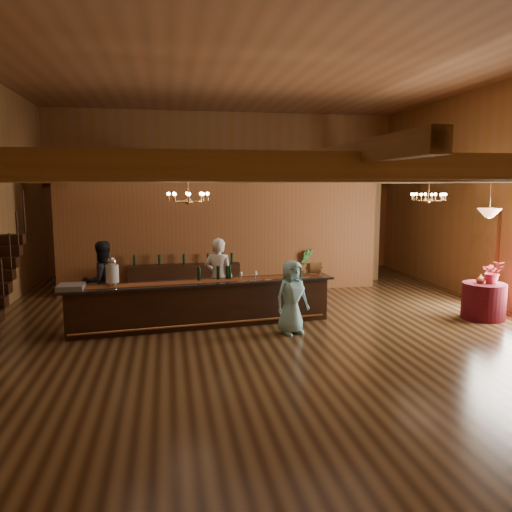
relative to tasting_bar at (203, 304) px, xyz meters
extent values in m
plane|color=brown|center=(1.32, -0.04, -0.49)|extent=(14.00, 14.00, 0.00)
plane|color=#94623D|center=(1.32, -0.04, 5.01)|extent=(14.00, 14.00, 0.00)
cube|color=#98633C|center=(1.32, 6.96, 2.26)|extent=(12.00, 0.10, 5.50)
cube|color=#98633C|center=(1.32, -7.04, 2.26)|extent=(12.00, 0.10, 5.50)
cube|color=olive|center=(1.32, -5.54, 2.71)|extent=(11.90, 0.20, 0.28)
cube|color=olive|center=(1.32, -3.04, 2.71)|extent=(11.90, 0.20, 0.28)
cube|color=olive|center=(1.32, -0.54, 2.71)|extent=(11.90, 0.20, 0.28)
cube|color=olive|center=(1.32, 1.96, 2.71)|extent=(11.90, 0.20, 0.28)
cube|color=olive|center=(1.32, 4.46, 2.71)|extent=(11.90, 0.20, 0.28)
cube|color=olive|center=(1.32, 6.76, 2.71)|extent=(11.90, 0.20, 0.28)
cube|color=olive|center=(-3.18, -0.04, 2.85)|extent=(0.18, 13.90, 0.22)
cube|color=olive|center=(1.32, -0.04, 2.85)|extent=(0.18, 13.90, 0.22)
cube|color=olive|center=(5.82, -0.04, 2.85)|extent=(0.18, 13.90, 0.22)
cube|color=olive|center=(-3.18, 4.46, 1.11)|extent=(0.20, 0.20, 3.20)
cube|color=olive|center=(5.82, 4.46, 1.11)|extent=(0.20, 0.20, 3.20)
cube|color=brown|center=(0.82, 3.46, 1.06)|extent=(9.00, 0.18, 3.10)
cube|color=white|center=(7.27, 0.96, 1.06)|extent=(0.12, 1.05, 1.75)
cube|color=black|center=(2.32, 5.46, 0.06)|extent=(1.20, 0.60, 1.10)
cube|color=brown|center=(-0.68, 5.46, 0.01)|extent=(1.00, 0.60, 1.00)
cube|color=black|center=(0.00, 0.00, -0.03)|extent=(5.58, 1.25, 0.92)
cube|color=black|center=(0.00, 0.00, 0.45)|extent=(5.87, 1.40, 0.05)
cube|color=maroon|center=(0.00, 0.00, 0.48)|extent=(5.46, 1.01, 0.01)
cylinder|color=tan|center=(0.00, -0.37, -0.35)|extent=(5.33, 0.68, 0.05)
cylinder|color=silver|center=(-1.83, -0.17, 0.52)|extent=(0.18, 0.18, 0.08)
cylinder|color=silver|center=(-1.83, -0.17, 0.74)|extent=(0.26, 0.26, 0.36)
sphere|color=silver|center=(-1.83, -0.17, 0.99)|extent=(0.18, 0.18, 0.18)
cube|color=gray|center=(-2.60, -0.35, 0.53)|extent=(0.50, 0.50, 0.10)
cube|color=brown|center=(2.40, 0.26, 0.63)|extent=(0.06, 0.06, 0.30)
cube|color=brown|center=(2.68, 0.26, 0.63)|extent=(0.06, 0.06, 0.30)
cylinder|color=brown|center=(2.54, 0.26, 0.66)|extent=(0.24, 0.24, 0.24)
cylinder|color=black|center=(-0.06, 0.11, 0.63)|extent=(0.07, 0.07, 0.30)
cylinder|color=black|center=(0.36, 0.16, 0.63)|extent=(0.07, 0.07, 0.30)
cylinder|color=black|center=(0.57, 0.18, 0.63)|extent=(0.07, 0.07, 0.30)
cylinder|color=black|center=(0.61, 0.19, 0.63)|extent=(0.07, 0.07, 0.30)
cube|color=black|center=(-0.28, 3.20, -0.06)|extent=(3.08, 0.79, 0.86)
cylinder|color=maroon|center=(6.31, -0.51, -0.08)|extent=(0.94, 0.94, 0.82)
cylinder|color=tan|center=(-0.29, -0.54, 2.45)|extent=(0.02, 0.02, 0.51)
sphere|color=tan|center=(-0.29, -0.54, 2.19)|extent=(0.12, 0.12, 0.12)
torus|color=tan|center=(-0.29, -0.54, 2.29)|extent=(0.80, 0.80, 0.04)
cylinder|color=tan|center=(5.45, 0.59, 2.43)|extent=(0.02, 0.02, 0.56)
sphere|color=tan|center=(5.45, 0.59, 2.15)|extent=(0.12, 0.12, 0.12)
torus|color=tan|center=(5.45, 0.59, 2.25)|extent=(0.80, 0.80, 0.04)
cylinder|color=tan|center=(6.31, -0.51, 2.31)|extent=(0.02, 0.02, 0.80)
cone|color=#F19459|center=(6.31, -0.51, 1.91)|extent=(0.52, 0.52, 0.20)
imported|color=white|center=(0.41, 0.64, 0.43)|extent=(0.78, 0.65, 1.84)
imported|color=black|center=(-2.16, 0.80, 0.40)|extent=(1.10, 1.03, 1.80)
imported|color=#96E1EE|center=(1.75, -0.86, 0.26)|extent=(0.86, 0.70, 1.51)
imported|color=#307332|center=(3.20, 3.46, 0.09)|extent=(0.65, 0.53, 1.17)
imported|color=#D0314A|center=(6.46, -0.57, 0.59)|extent=(0.60, 0.56, 0.53)
imported|color=tan|center=(6.22, -0.48, 0.49)|extent=(0.21, 0.21, 0.33)
camera|label=1|loc=(-0.70, -10.47, 2.51)|focal=35.00mm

